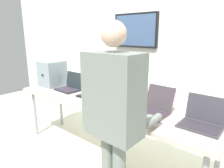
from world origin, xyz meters
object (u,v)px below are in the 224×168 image
at_px(laptop_station_1, 93,92).
at_px(coffee_mug, 149,121).
at_px(workbench, 105,105).
at_px(equipment_box, 52,73).
at_px(laptop_station_0, 70,86).
at_px(laptop_station_2, 119,99).
at_px(laptop_station_4, 202,120).
at_px(person, 114,110).
at_px(laptop_station_3, 154,107).

bearing_deg(laptop_station_1, coffee_mug, -17.06).
relative_size(workbench, laptop_station_1, 8.26).
bearing_deg(equipment_box, laptop_station_0, 1.46).
distance_m(laptop_station_2, laptop_station_4, 0.95).
distance_m(laptop_station_1, laptop_station_4, 1.41).
distance_m(laptop_station_4, person, 0.85).
bearing_deg(laptop_station_4, equipment_box, -179.72).
height_order(laptop_station_0, laptop_station_4, laptop_station_4).
distance_m(laptop_station_1, laptop_station_2, 0.45).
distance_m(workbench, laptop_station_2, 0.22).
xyz_separation_m(equipment_box, laptop_station_0, (0.42, 0.01, -0.14)).
bearing_deg(laptop_station_4, laptop_station_0, -179.98).
xyz_separation_m(laptop_station_4, coffee_mug, (-0.37, -0.31, -0.01)).
bearing_deg(person, equipment_box, 159.83).
xyz_separation_m(laptop_station_1, coffee_mug, (1.04, -0.32, -0.00)).
bearing_deg(coffee_mug, workbench, 161.99).
relative_size(laptop_station_1, laptop_station_4, 0.93).
bearing_deg(workbench, coffee_mug, -18.01).
distance_m(equipment_box, laptop_station_4, 2.30).
bearing_deg(laptop_station_4, workbench, -177.06).
relative_size(laptop_station_0, laptop_station_2, 0.99).
bearing_deg(laptop_station_2, coffee_mug, -27.65).
distance_m(workbench, person, 0.95).
xyz_separation_m(equipment_box, laptop_station_2, (1.35, 0.01, -0.14)).
distance_m(laptop_station_0, laptop_station_3, 1.40).
relative_size(laptop_station_0, laptop_station_3, 1.00).
relative_size(equipment_box, laptop_station_1, 1.19).
distance_m(laptop_station_3, coffee_mug, 0.33).
bearing_deg(laptop_station_0, coffee_mug, -11.51).
relative_size(laptop_station_4, coffee_mug, 3.70).
bearing_deg(equipment_box, laptop_station_1, 1.31).
height_order(workbench, laptop_station_0, laptop_station_0).
bearing_deg(equipment_box, workbench, -2.33).
relative_size(laptop_station_1, laptop_station_2, 0.89).
bearing_deg(equipment_box, laptop_station_3, 0.30).
height_order(laptop_station_1, laptop_station_4, laptop_station_4).
bearing_deg(laptop_station_0, laptop_station_2, -0.19).
height_order(laptop_station_4, coffee_mug, laptop_station_4).
distance_m(laptop_station_2, laptop_station_3, 0.47).
relative_size(laptop_station_3, laptop_station_4, 1.03).
bearing_deg(laptop_station_3, laptop_station_2, -179.78).
bearing_deg(workbench, laptop_station_3, 4.93).
bearing_deg(workbench, equipment_box, 177.67).
bearing_deg(laptop_station_1, equipment_box, -178.69).
relative_size(laptop_station_2, laptop_station_3, 1.01).
distance_m(laptop_station_2, person, 0.85).
distance_m(laptop_station_0, laptop_station_4, 1.88).
bearing_deg(laptop_station_1, workbench, -14.25).
bearing_deg(laptop_station_1, laptop_station_2, -1.62).
distance_m(workbench, laptop_station_3, 0.67).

